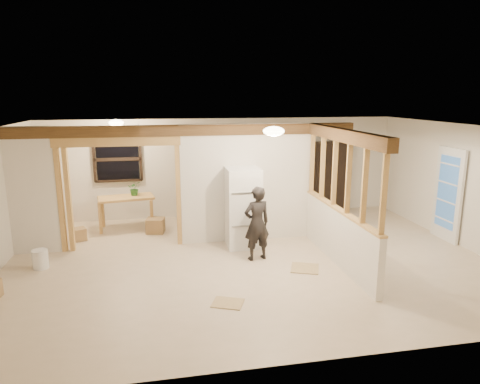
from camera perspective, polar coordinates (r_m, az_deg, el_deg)
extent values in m
cube|color=beige|center=(8.25, 1.25, -9.10)|extent=(9.00, 6.50, 0.01)
cube|color=white|center=(7.67, 1.34, 8.53)|extent=(9.00, 6.50, 0.01)
cube|color=silver|center=(11.00, -2.26, 3.27)|extent=(9.00, 0.01, 2.50)
cube|color=silver|center=(4.88, 9.41, -9.31)|extent=(9.00, 0.01, 2.50)
cube|color=silver|center=(9.83, 27.89, 0.62)|extent=(0.01, 6.50, 2.50)
cube|color=silver|center=(9.20, -25.95, 0.08)|extent=(0.90, 0.12, 2.50)
cube|color=silver|center=(9.05, 0.94, 1.20)|extent=(2.80, 0.12, 2.50)
cube|color=tan|center=(8.94, -15.61, -0.42)|extent=(2.46, 0.14, 2.20)
cube|color=brown|center=(8.73, -6.85, 8.17)|extent=(7.00, 0.18, 0.22)
cube|color=brown|center=(7.81, 13.63, 7.36)|extent=(0.18, 3.30, 0.22)
cube|color=silver|center=(8.19, 12.94, -5.83)|extent=(0.12, 3.20, 1.00)
cube|color=tan|center=(7.90, 13.36, 2.17)|extent=(0.14, 3.20, 1.32)
cube|color=black|center=(10.80, -16.01, 4.22)|extent=(1.12, 0.10, 1.10)
cube|color=white|center=(10.14, 26.00, -0.30)|extent=(0.12, 0.86, 2.00)
ellipsoid|color=#FFEABF|center=(7.26, 4.52, 8.09)|extent=(0.36, 0.36, 0.16)
ellipsoid|color=#FFEABF|center=(9.84, -16.18, 8.86)|extent=(0.32, 0.32, 0.14)
ellipsoid|color=#FFD88C|center=(9.13, -13.31, 6.86)|extent=(0.07, 0.07, 0.07)
cube|color=white|center=(8.75, 0.40, -2.10)|extent=(0.68, 0.66, 1.64)
imported|color=black|center=(8.07, 2.26, -4.20)|extent=(0.58, 0.45, 1.43)
cube|color=tan|center=(10.31, -14.86, -2.71)|extent=(1.33, 0.82, 0.78)
imported|color=#28602B|center=(10.26, -13.87, 0.48)|extent=(0.32, 0.29, 0.33)
cylinder|color=#B90C12|center=(10.44, -24.80, -3.87)|extent=(0.52, 0.52, 0.58)
cube|color=black|center=(11.62, 12.13, 1.95)|extent=(0.94, 0.31, 1.88)
cylinder|color=white|center=(8.61, -25.08, -8.12)|extent=(0.33, 0.33, 0.35)
cube|color=#9D7A4C|center=(9.95, -11.21, -4.41)|extent=(0.45, 0.41, 0.34)
cube|color=#9D7A4C|center=(9.91, -20.69, -5.30)|extent=(0.37, 0.37, 0.27)
cube|color=tan|center=(7.95, 8.65, -10.01)|extent=(0.63, 0.63, 0.02)
cube|color=tan|center=(6.67, -1.64, -14.57)|extent=(0.56, 0.51, 0.01)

